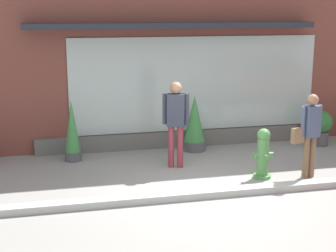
{
  "coord_description": "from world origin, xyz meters",
  "views": [
    {
      "loc": [
        -2.6,
        -7.8,
        3.12
      ],
      "look_at": [
        -0.51,
        1.2,
        0.93
      ],
      "focal_mm": 53.64,
      "sensor_mm": 36.0,
      "label": 1
    }
  ],
  "objects": [
    {
      "name": "potted_plant_corner_tall",
      "position": [
        0.41,
        2.6,
        0.6
      ],
      "size": [
        0.52,
        0.52,
        1.23
      ],
      "color": "#4C4C51",
      "rests_on": "ground_plane"
    },
    {
      "name": "potted_plant_window_left",
      "position": [
        3.37,
        2.36,
        0.45
      ],
      "size": [
        0.52,
        0.52,
        0.8
      ],
      "color": "#4C4C51",
      "rests_on": "ground_plane"
    },
    {
      "name": "potted_plant_by_entrance",
      "position": [
        -2.26,
        2.41,
        0.62
      ],
      "size": [
        0.35,
        0.35,
        1.28
      ],
      "color": "#4C4C51",
      "rests_on": "ground_plane"
    },
    {
      "name": "curb_strip",
      "position": [
        0.0,
        -0.2,
        0.06
      ],
      "size": [
        14.0,
        0.24,
        0.12
      ],
      "primitive_type": "cube",
      "color": "#B2B2AD",
      "rests_on": "ground_plane"
    },
    {
      "name": "pedestrian_with_handbag",
      "position": [
        1.97,
        0.35,
        0.91
      ],
      "size": [
        0.63,
        0.26,
        1.58
      ],
      "rotation": [
        0.0,
        0.0,
        3.36
      ],
      "color": "brown",
      "rests_on": "ground_plane"
    },
    {
      "name": "ground_plane",
      "position": [
        0.0,
        0.0,
        0.0
      ],
      "size": [
        60.0,
        60.0,
        0.0
      ],
      "primitive_type": "plane",
      "color": "gray"
    },
    {
      "name": "storefront",
      "position": [
        0.01,
        3.19,
        2.4
      ],
      "size": [
        14.0,
        0.81,
        4.9
      ],
      "color": "brown",
      "rests_on": "ground_plane"
    },
    {
      "name": "pedestrian_passerby",
      "position": [
        -0.29,
        1.5,
        1.02
      ],
      "size": [
        0.5,
        0.3,
        1.72
      ],
      "rotation": [
        0.0,
        0.0,
        2.82
      ],
      "color": "#8E333D",
      "rests_on": "ground_plane"
    },
    {
      "name": "fire_hydrant",
      "position": [
        1.14,
        0.51,
        0.48
      ],
      "size": [
        0.4,
        0.36,
        0.95
      ],
      "color": "#4C8C47",
      "rests_on": "ground_plane"
    }
  ]
}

